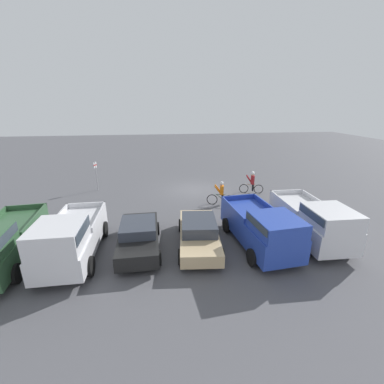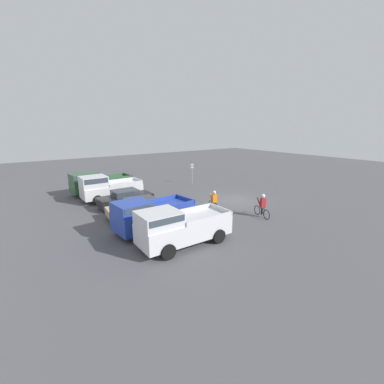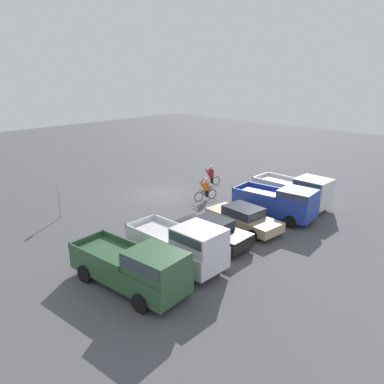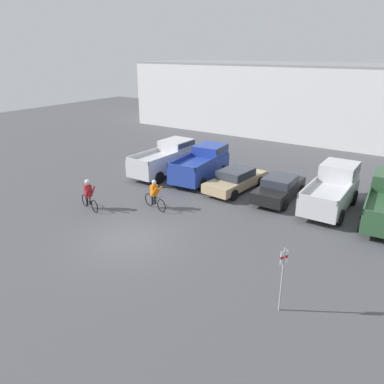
{
  "view_description": "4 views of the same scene",
  "coord_description": "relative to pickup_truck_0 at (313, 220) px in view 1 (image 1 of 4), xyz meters",
  "views": [
    {
      "loc": [
        2.77,
        19.16,
        6.45
      ],
      "look_at": [
        0.72,
        4.01,
        1.2
      ],
      "focal_mm": 24.0,
      "sensor_mm": 36.0,
      "label": 1
    },
    {
      "loc": [
        -15.47,
        15.64,
        6.33
      ],
      "look_at": [
        0.72,
        4.01,
        1.2
      ],
      "focal_mm": 24.0,
      "sensor_mm": 36.0,
      "label": 2
    },
    {
      "loc": [
        17.65,
        20.24,
        8.79
      ],
      "look_at": [
        0.72,
        4.01,
        1.2
      ],
      "focal_mm": 35.0,
      "sensor_mm": 36.0,
      "label": 3
    },
    {
      "loc": [
        10.89,
        -11.05,
        8.15
      ],
      "look_at": [
        0.72,
        4.01,
        1.2
      ],
      "focal_mm": 35.0,
      "sensor_mm": 36.0,
      "label": 4
    }
  ],
  "objects": [
    {
      "name": "ground_plane",
      "position": [
        4.61,
        -8.7,
        -1.12
      ],
      "size": [
        80.0,
        80.0,
        0.0
      ],
      "primitive_type": "plane",
      "color": "#4C4C51"
    },
    {
      "name": "pickup_truck_1",
      "position": [
        2.76,
        0.33,
        -0.04
      ],
      "size": [
        2.54,
        5.17,
        2.09
      ],
      "color": "#233D9E",
      "rests_on": "ground_plane"
    },
    {
      "name": "sedan_1",
      "position": [
        8.39,
        -0.3,
        -0.42
      ],
      "size": [
        1.98,
        4.29,
        1.38
      ],
      "color": "black",
      "rests_on": "ground_plane"
    },
    {
      "name": "cyclist_1",
      "position": [
        0.39,
        -7.34,
        -0.23
      ],
      "size": [
        1.76,
        0.58,
        1.72
      ],
      "color": "black",
      "rests_on": "ground_plane"
    },
    {
      "name": "sedan_0",
      "position": [
        5.59,
        -0.3,
        -0.44
      ],
      "size": [
        2.28,
        4.79,
        1.34
      ],
      "color": "tan",
      "rests_on": "ground_plane"
    },
    {
      "name": "pickup_truck_0",
      "position": [
        0.0,
        0.0,
        0.0
      ],
      "size": [
        2.28,
        5.24,
        2.16
      ],
      "color": "silver",
      "rests_on": "ground_plane"
    },
    {
      "name": "cyclist_0",
      "position": [
        3.28,
        -5.29,
        -0.3
      ],
      "size": [
        1.82,
        0.59,
        1.66
      ],
      "color": "black",
      "rests_on": "ground_plane"
    },
    {
      "name": "pickup_truck_2",
      "position": [
        11.19,
        0.3,
        0.03
      ],
      "size": [
        2.2,
        5.14,
        2.24
      ],
      "color": "silver",
      "rests_on": "ground_plane"
    },
    {
      "name": "fire_lane_sign",
      "position": [
        12.16,
        -9.62,
        0.3
      ],
      "size": [
        0.16,
        0.28,
        2.35
      ],
      "color": "#9E9EA3",
      "rests_on": "ground_plane"
    }
  ]
}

